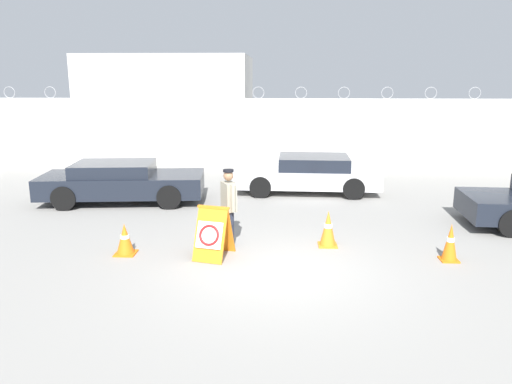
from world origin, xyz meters
name	(u,v)px	position (x,y,z in m)	size (l,w,h in m)	color
ground_plane	(278,271)	(0.00, 0.00, 0.00)	(90.00, 90.00, 0.00)	gray
perimeter_wall	(279,133)	(0.00, 11.15, 1.37)	(36.00, 0.30, 3.18)	silver
building_block	(172,103)	(-5.39, 16.34, 2.27)	(7.75, 6.35, 4.55)	silver
barricade_sign	(213,232)	(-1.32, 0.66, 0.53)	(0.82, 0.97, 1.07)	orange
security_guard	(229,204)	(-1.06, 1.39, 0.92)	(0.38, 0.66, 1.68)	#232838
traffic_cone_near	(450,242)	(3.40, 0.69, 0.38)	(0.35, 0.35, 0.76)	orange
traffic_cone_mid	(328,229)	(1.07, 1.47, 0.39)	(0.41, 0.41, 0.78)	orange
traffic_cone_far	(125,239)	(-3.15, 0.76, 0.32)	(0.42, 0.42, 0.65)	orange
parked_car_front_coupe	(121,182)	(-4.57, 5.09, 0.61)	(4.76, 2.27, 1.17)	black
parked_car_rear_sedan	(308,174)	(0.91, 6.63, 0.59)	(4.54, 2.06, 1.16)	black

